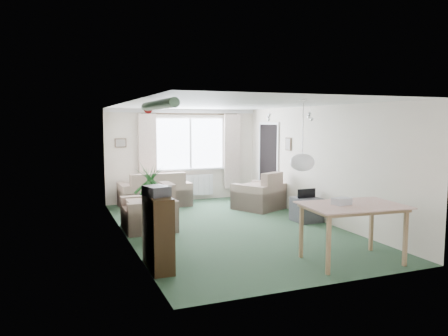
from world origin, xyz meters
name	(u,v)px	position (x,y,z in m)	size (l,w,h in m)	color
ground	(230,228)	(0.00, 0.00, 0.00)	(6.50, 6.50, 0.00)	#2B4932
window	(190,144)	(0.20, 3.23, 1.50)	(1.80, 0.03, 1.30)	white
curtain_rod	(191,114)	(0.20, 3.15, 2.27)	(2.60, 0.03, 0.03)	black
curtain_left	(148,154)	(-0.95, 3.13, 1.27)	(0.45, 0.08, 2.00)	beige
curtain_right	(232,151)	(1.35, 3.13, 1.27)	(0.45, 0.08, 2.00)	beige
radiator	(191,185)	(0.20, 3.19, 0.40)	(1.20, 0.10, 0.55)	white
doorway	(269,164)	(1.99, 2.20, 1.00)	(0.03, 0.95, 2.00)	black
pendant_lamp	(302,162)	(0.20, -2.30, 1.48)	(0.36, 0.36, 0.36)	white
tinsel_garland	(158,105)	(-1.92, -2.30, 2.28)	(1.60, 1.60, 0.12)	#196626
bauble_cluster_a	(269,115)	(1.30, 0.90, 2.22)	(0.20, 0.20, 0.20)	silver
bauble_cluster_b	(310,114)	(1.60, -0.30, 2.22)	(0.20, 0.20, 0.20)	silver
wall_picture_back	(121,143)	(-1.60, 3.23, 1.55)	(0.28, 0.03, 0.22)	brown
wall_picture_right	(288,144)	(1.98, 1.20, 1.55)	(0.03, 0.24, 0.30)	brown
sofa	(155,189)	(-0.87, 2.75, 0.42)	(1.69, 0.90, 0.85)	tan
armchair_corner	(259,190)	(1.36, 1.48, 0.45)	(1.00, 0.95, 0.89)	beige
armchair_left	(149,207)	(-1.50, 0.45, 0.44)	(0.99, 0.94, 0.88)	beige
coffee_table	(167,197)	(-0.55, 2.75, 0.20)	(0.88, 0.49, 0.40)	black
photo_frame	(167,186)	(-0.56, 2.77, 0.48)	(0.12, 0.02, 0.16)	brown
bookshelf	(158,232)	(-1.84, -1.81, 0.52)	(0.29, 0.86, 1.05)	black
hifi_box	(156,191)	(-1.86, -1.87, 1.12)	(0.28, 0.35, 0.14)	#414045
houseplant	(151,204)	(-1.65, -0.48, 0.68)	(0.58, 0.58, 1.35)	#236522
dining_table	(352,234)	(0.89, -2.59, 0.42)	(1.35, 0.90, 0.84)	tan
gift_box	(342,202)	(0.74, -2.53, 0.90)	(0.25, 0.18, 0.12)	silver
tv_cube	(306,210)	(1.70, -0.07, 0.25)	(0.50, 0.55, 0.50)	#37373C
pet_bed	(244,203)	(1.18, 1.91, 0.07)	(0.67, 0.67, 0.13)	navy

